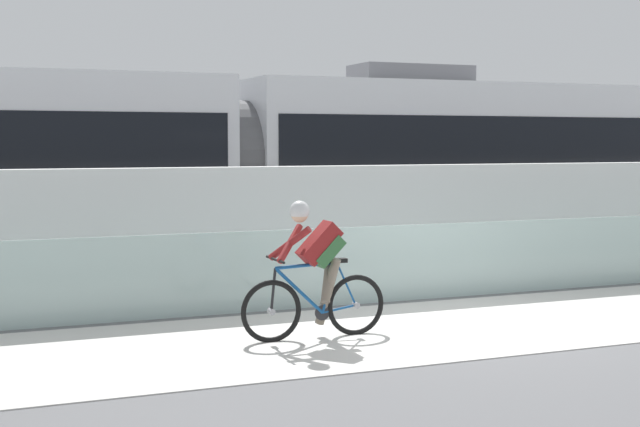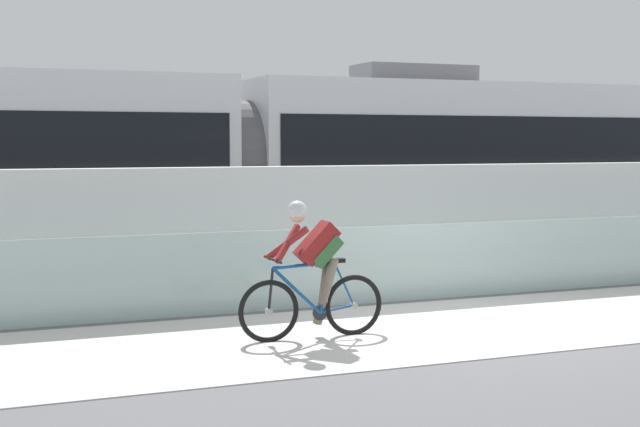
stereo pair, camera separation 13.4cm
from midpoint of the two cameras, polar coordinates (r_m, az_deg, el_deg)
The scene contains 8 objects.
ground_plane at distance 11.46m, azimuth 9.45°, elevation -6.95°, with size 200.00×200.00×0.00m, color slate.
bike_path_deck at distance 11.46m, azimuth 9.45°, elevation -6.92°, with size 32.00×3.20×0.01m, color silver.
glass_parapet at distance 12.96m, azimuth 5.19°, elevation -3.12°, with size 32.00×0.05×1.09m, color #ADC6C1.
concrete_barrier_wall at distance 14.52m, azimuth 1.94°, elevation -0.68°, with size 32.00×0.36×1.89m, color white.
tram_rail_near at distance 16.91m, azimuth -1.50°, elevation -3.13°, with size 32.00×0.08×0.01m, color #595654.
tram_rail_far at distance 18.25m, azimuth -3.09°, elevation -2.57°, with size 32.00×0.08×0.01m, color #595654.
tram at distance 17.10m, azimuth -5.80°, elevation 3.28°, with size 22.56×2.54×3.81m.
cyclist_on_bike at distance 10.37m, azimuth -0.70°, elevation -3.72°, with size 1.77×0.58×1.61m.
Camera 1 is at (-5.96, -9.53, 2.29)m, focal length 50.52 mm.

